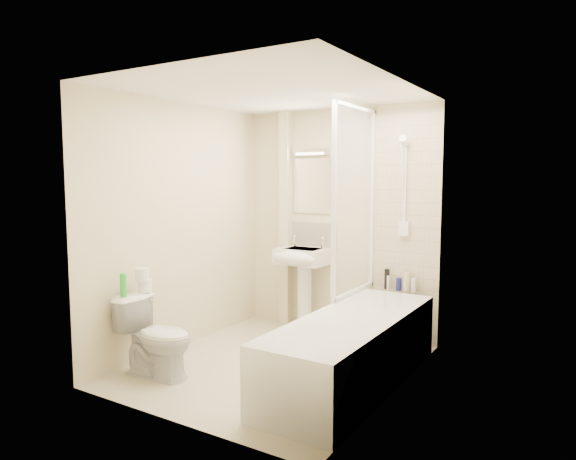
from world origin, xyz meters
The scene contains 24 objects.
floor centered at (0.00, 0.00, 0.00)m, with size 2.50×2.50×0.00m, color beige.
wall_back centered at (0.00, 1.25, 1.20)m, with size 2.20×0.02×2.40m, color beige.
wall_left centered at (-1.10, 0.00, 1.20)m, with size 0.02×2.50×2.40m, color beige.
wall_right centered at (1.10, 0.00, 1.20)m, with size 0.02×2.50×2.40m, color beige.
ceiling centered at (0.00, 0.00, 2.40)m, with size 2.20×2.50×0.02m, color white.
tile_back centered at (0.75, 1.24, 1.42)m, with size 0.70×0.01×1.75m, color beige.
tile_right centered at (1.09, 0.01, 1.42)m, with size 0.01×2.10×1.75m, color beige.
pipe_boxing centered at (-0.62, 1.19, 1.20)m, with size 0.12×0.12×2.40m, color beige.
splashback centered at (-0.31, 1.24, 1.03)m, with size 0.60×0.01×0.30m, color beige.
mirror centered at (-0.31, 1.24, 1.58)m, with size 0.46×0.01×0.60m, color white.
strip_light centered at (-0.31, 1.22, 1.95)m, with size 0.42×0.07×0.07m, color silver.
bathtub centered at (0.75, 0.01, 0.29)m, with size 0.70×2.10×0.55m.
shower_screen centered at (0.40, 0.80, 1.45)m, with size 0.04×0.92×1.80m.
shower_fixture centered at (0.75, 1.19, 1.55)m, with size 0.10×0.16×0.99m.
pedestal_sink centered at (-0.31, 1.01, 0.73)m, with size 0.54×0.49×1.04m.
bottle_white_a centered at (0.61, 1.16, 0.62)m, with size 0.05×0.05×0.14m, color white.
bottle_black_b centered at (0.60, 1.16, 0.65)m, with size 0.05×0.05×0.20m, color black.
bottle_blue centered at (0.73, 1.16, 0.61)m, with size 0.05×0.05×0.13m, color navy.
bottle_cream centered at (0.80, 1.16, 0.65)m, with size 0.06×0.06×0.19m, color beige.
bottle_white_b centered at (0.88, 1.16, 0.62)m, with size 0.05×0.05×0.14m, color silver.
toilet centered at (-0.72, -0.72, 0.34)m, with size 0.68×0.42×0.68m, color white.
toilet_roll_lower centered at (-0.96, -0.61, 0.73)m, with size 0.12×0.12×0.11m, color white.
toilet_roll_upper centered at (-0.94, -0.66, 0.84)m, with size 0.11×0.11×0.11m, color white.
green_bottle centered at (-0.96, -0.84, 0.77)m, with size 0.05×0.05×0.20m, color green.
Camera 1 is at (2.43, -3.71, 1.67)m, focal length 32.00 mm.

